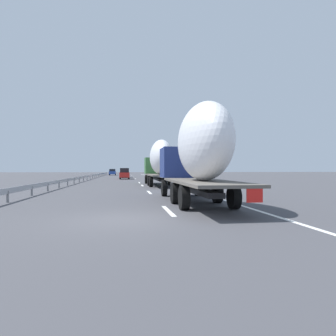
{
  "coord_description": "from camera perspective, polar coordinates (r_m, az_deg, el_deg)",
  "views": [
    {
      "loc": [
        -10.47,
        -0.05,
        1.72
      ],
      "look_at": [
        19.53,
        -4.24,
        1.85
      ],
      "focal_mm": 32.47,
      "sensor_mm": 36.0,
      "label": 1
    }
  ],
  "objects": [
    {
      "name": "ground_plane",
      "position": [
        50.5,
        -8.02,
        -2.19
      ],
      "size": [
        260.0,
        260.0,
        0.0
      ],
      "primitive_type": "plane",
      "color": "#424247"
    },
    {
      "name": "tree_0",
      "position": [
        66.4,
        2.31,
        1.41
      ],
      "size": [
        3.65,
        3.65,
        5.6
      ],
      "color": "#472D19",
      "rests_on": "ground_plane"
    },
    {
      "name": "tree_3",
      "position": [
        59.34,
        4.45,
        2.27
      ],
      "size": [
        3.09,
        3.09,
        7.01
      ],
      "color": "#472D19",
      "rests_on": "ground_plane"
    },
    {
      "name": "truck_trailing",
      "position": [
        15.21,
        5.56,
        3.1
      ],
      "size": [
        12.09,
        2.55,
        4.76
      ],
      "color": "navy",
      "rests_on": "ground_plane"
    },
    {
      "name": "car_blue_sedan",
      "position": [
        87.73,
        -10.38,
        -0.76
      ],
      "size": [
        4.27,
        1.88,
        1.8
      ],
      "color": "#28479E",
      "rests_on": "ground_plane"
    },
    {
      "name": "lane_stripe_1",
      "position": [
        22.69,
        -3.52,
        -4.58
      ],
      "size": [
        3.2,
        0.2,
        0.01
      ],
      "primitive_type": "cube",
      "color": "white",
      "rests_on": "ground_plane"
    },
    {
      "name": "car_red_compact",
      "position": [
        53.69,
        -8.17,
        -1.05
      ],
      "size": [
        4.54,
        1.74,
        1.93
      ],
      "color": "red",
      "rests_on": "ground_plane"
    },
    {
      "name": "lane_stripe_0",
      "position": [
        12.71,
        0.04,
        -8.02
      ],
      "size": [
        3.2,
        0.2,
        0.01
      ],
      "primitive_type": "cube",
      "color": "white",
      "rests_on": "ground_plane"
    },
    {
      "name": "car_silver_hatch",
      "position": [
        62.36,
        -8.19,
        -0.96
      ],
      "size": [
        4.48,
        1.84,
        1.85
      ],
      "color": "#ADB2B7",
      "rests_on": "ground_plane"
    },
    {
      "name": "lane_stripe_3",
      "position": [
        38.97,
        -5.38,
        -2.76
      ],
      "size": [
        3.2,
        0.2,
        0.01
      ],
      "primitive_type": "cube",
      "color": "white",
      "rests_on": "ground_plane"
    },
    {
      "name": "lane_stripe_4",
      "position": [
        54.74,
        -6.13,
        -2.03
      ],
      "size": [
        3.2,
        0.2,
        0.01
      ],
      "primitive_type": "cube",
      "color": "white",
      "rests_on": "ground_plane"
    },
    {
      "name": "road_sign",
      "position": [
        52.51,
        -0.69,
        0.28
      ],
      "size": [
        0.1,
        0.9,
        3.17
      ],
      "color": "gray",
      "rests_on": "ground_plane"
    },
    {
      "name": "tree_2",
      "position": [
        81.06,
        -0.1,
        1.71
      ],
      "size": [
        2.76,
        2.76,
        7.2
      ],
      "color": "#472D19",
      "rests_on": "ground_plane"
    },
    {
      "name": "guardrail_median",
      "position": [
        53.82,
        -14.42,
        -1.45
      ],
      "size": [
        94.0,
        0.1,
        0.76
      ],
      "color": "#9EA0A5",
      "rests_on": "ground_plane"
    },
    {
      "name": "tree_1",
      "position": [
        86.7,
        -0.58,
        1.07
      ],
      "size": [
        3.93,
        3.93,
        5.57
      ],
      "color": "#472D19",
      "rests_on": "ground_plane"
    },
    {
      "name": "truck_lead",
      "position": [
        31.91,
        -1.57,
        1.37
      ],
      "size": [
        12.65,
        2.55,
        4.7
      ],
      "color": "#387038",
      "rests_on": "ground_plane"
    },
    {
      "name": "lane_stripe_6",
      "position": [
        66.51,
        -6.45,
        -1.71
      ],
      "size": [
        3.2,
        0.2,
        0.01
      ],
      "primitive_type": "cube",
      "color": "white",
      "rests_on": "ground_plane"
    },
    {
      "name": "lane_stripe_7",
      "position": [
        87.2,
        -6.81,
        -1.36
      ],
      "size": [
        3.2,
        0.2,
        0.01
      ],
      "primitive_type": "cube",
      "color": "white",
      "rests_on": "ground_plane"
    },
    {
      "name": "lane_stripe_8",
      "position": [
        99.05,
        -6.95,
        -1.23
      ],
      "size": [
        3.2,
        0.2,
        0.01
      ],
      "primitive_type": "cube",
      "color": "white",
      "rests_on": "ground_plane"
    },
    {
      "name": "lane_stripe_5",
      "position": [
        65.38,
        -6.43,
        -1.74
      ],
      "size": [
        3.2,
        0.2,
        0.01
      ],
      "primitive_type": "cube",
      "color": "white",
      "rests_on": "ground_plane"
    },
    {
      "name": "lane_stripe_2",
      "position": [
        32.35,
        -4.86,
        -3.28
      ],
      "size": [
        3.2,
        0.2,
        0.01
      ],
      "primitive_type": "cube",
      "color": "white",
      "rests_on": "ground_plane"
    },
    {
      "name": "edge_line_right",
      "position": [
        55.76,
        -2.35,
        -2.0
      ],
      "size": [
        110.0,
        0.2,
        0.01
      ],
      "primitive_type": "cube",
      "color": "white",
      "rests_on": "ground_plane"
    }
  ]
}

